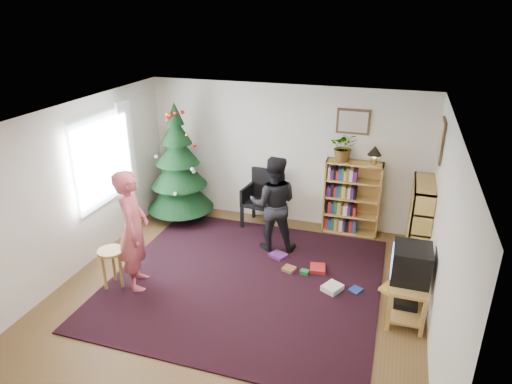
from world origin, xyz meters
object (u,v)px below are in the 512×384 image
(person_by_chair, at_px, (274,204))
(potted_plant, at_px, (344,147))
(christmas_tree, at_px, (179,173))
(crt_tv, at_px, (411,263))
(picture_back, at_px, (353,122))
(tv_stand, at_px, (407,294))
(table_lamp, at_px, (375,152))
(stool, at_px, (111,258))
(bookshelf_back, at_px, (352,197))
(armchair, at_px, (262,195))
(picture_right, at_px, (442,140))
(person_standing, at_px, (133,230))
(bookshelf_right, at_px, (419,221))

(person_by_chair, xyz_separation_m, potted_plant, (0.93, 0.97, 0.75))
(christmas_tree, distance_m, crt_tv, 4.39)
(christmas_tree, bearing_deg, picture_back, 10.58)
(tv_stand, distance_m, table_lamp, 2.52)
(potted_plant, bearing_deg, christmas_tree, -171.67)
(picture_back, relative_size, stool, 0.92)
(bookshelf_back, xyz_separation_m, table_lamp, (0.30, 0.00, 0.84))
(tv_stand, distance_m, armchair, 3.24)
(crt_tv, height_order, potted_plant, potted_plant)
(picture_right, distance_m, potted_plant, 1.60)
(picture_right, relative_size, tv_stand, 0.73)
(armchair, height_order, person_standing, person_standing)
(person_by_chair, bearing_deg, potted_plant, -146.36)
(crt_tv, relative_size, armchair, 0.50)
(picture_back, bearing_deg, tv_stand, -64.65)
(stool, distance_m, potted_plant, 4.05)
(table_lamp, bearing_deg, tv_stand, -72.42)
(crt_tv, distance_m, person_by_chair, 2.40)
(picture_back, relative_size, person_by_chair, 0.35)
(crt_tv, bearing_deg, person_by_chair, 151.20)
(crt_tv, bearing_deg, bookshelf_back, 114.55)
(tv_stand, xyz_separation_m, stool, (-3.96, -0.60, 0.14))
(bookshelf_back, distance_m, stool, 4.05)
(armchair, relative_size, potted_plant, 2.03)
(christmas_tree, bearing_deg, armchair, 10.89)
(picture_back, xyz_separation_m, stool, (-2.89, -2.86, -1.49))
(stool, relative_size, person_standing, 0.34)
(picture_right, distance_m, table_lamp, 1.18)
(armchair, bearing_deg, stool, -111.44)
(christmas_tree, bearing_deg, person_by_chair, -15.78)
(armchair, bearing_deg, potted_plant, 12.64)
(crt_tv, xyz_separation_m, person_standing, (-3.65, -0.45, 0.11))
(picture_right, distance_m, armchair, 3.17)
(crt_tv, distance_m, person_standing, 3.68)
(picture_right, xyz_separation_m, armchair, (-2.80, 0.46, -1.40))
(crt_tv, distance_m, potted_plant, 2.55)
(christmas_tree, relative_size, bookshelf_back, 1.69)
(table_lamp, bearing_deg, christmas_tree, -172.89)
(tv_stand, height_order, person_by_chair, person_by_chair)
(tv_stand, xyz_separation_m, armchair, (-2.55, 1.99, 0.23))
(stool, height_order, person_standing, person_standing)
(stool, bearing_deg, bookshelf_right, 27.14)
(picture_right, xyz_separation_m, bookshelf_back, (-1.23, 0.59, -1.29))
(picture_right, distance_m, christmas_tree, 4.42)
(christmas_tree, xyz_separation_m, potted_plant, (2.87, 0.42, 0.63))
(picture_right, bearing_deg, person_standing, -153.12)
(armchair, bearing_deg, christmas_tree, -161.99)
(person_standing, bearing_deg, bookshelf_right, -87.57)
(person_by_chair, bearing_deg, armchair, -74.41)
(bookshelf_right, bearing_deg, picture_back, 57.09)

